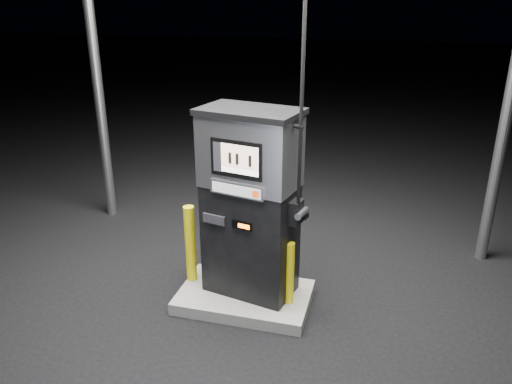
# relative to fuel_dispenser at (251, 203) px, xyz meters

# --- Properties ---
(ground) EXTENTS (80.00, 80.00, 0.00)m
(ground) POSITION_rel_fuel_dispenser_xyz_m (-0.06, -0.10, -1.31)
(ground) COLOR black
(ground) RESTS_ON ground
(pump_island) EXTENTS (1.60, 1.00, 0.15)m
(pump_island) POSITION_rel_fuel_dispenser_xyz_m (-0.06, -0.10, -1.24)
(pump_island) COLOR #5F5F5B
(pump_island) RESTS_ON ground
(fuel_dispenser) EXTENTS (1.31, 0.89, 4.70)m
(fuel_dispenser) POSITION_rel_fuel_dispenser_xyz_m (0.00, 0.00, 0.00)
(fuel_dispenser) COLOR black
(fuel_dispenser) RESTS_ON pump_island
(bollard_left) EXTENTS (0.16, 0.16, 1.01)m
(bollard_left) POSITION_rel_fuel_dispenser_xyz_m (-0.80, 0.02, -0.66)
(bollard_left) COLOR yellow
(bollard_left) RESTS_ON pump_island
(bollard_right) EXTENTS (0.12, 0.12, 0.79)m
(bollard_right) POSITION_rel_fuel_dispenser_xyz_m (0.52, -0.17, -0.77)
(bollard_right) COLOR yellow
(bollard_right) RESTS_ON pump_island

